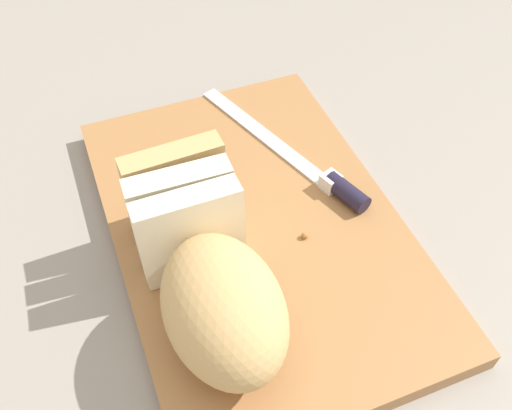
{
  "coord_description": "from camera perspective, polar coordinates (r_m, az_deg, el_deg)",
  "views": [
    {
      "loc": [
        -0.38,
        0.13,
        0.53
      ],
      "look_at": [
        0.0,
        0.0,
        0.05
      ],
      "focal_mm": 40.26,
      "sensor_mm": 36.0,
      "label": 1
    }
  ],
  "objects": [
    {
      "name": "ground_plane",
      "position": [
        0.67,
        0.0,
        -3.08
      ],
      "size": [
        3.0,
        3.0,
        0.0
      ],
      "primitive_type": "plane",
      "color": "gray"
    },
    {
      "name": "cutting_board",
      "position": [
        0.66,
        0.0,
        -2.42
      ],
      "size": [
        0.49,
        0.33,
        0.02
      ],
      "primitive_type": "cube",
      "rotation": [
        0.0,
        0.0,
        0.05
      ],
      "color": "#9E6B3D",
      "rests_on": "ground_plane"
    },
    {
      "name": "bread_loaf",
      "position": [
        0.54,
        -4.7,
        -6.71
      ],
      "size": [
        0.26,
        0.12,
        0.11
      ],
      "rotation": [
        0.0,
        0.0,
        0.06
      ],
      "color": "tan",
      "rests_on": "cutting_board"
    },
    {
      "name": "bread_knife",
      "position": [
        0.69,
        6.44,
        2.96
      ],
      "size": [
        0.28,
        0.13,
        0.02
      ],
      "rotation": [
        0.0,
        0.0,
        0.38
      ],
      "color": "silver",
      "rests_on": "cutting_board"
    },
    {
      "name": "crumb_near_knife",
      "position": [
        0.63,
        4.85,
        -3.04
      ],
      "size": [
        0.01,
        0.01,
        0.01
      ],
      "primitive_type": "sphere",
      "color": "#996633",
      "rests_on": "cutting_board"
    },
    {
      "name": "crumb_near_loaf",
      "position": [
        0.67,
        -1.79,
        0.85
      ],
      "size": [
        0.01,
        0.01,
        0.01
      ],
      "primitive_type": "sphere",
      "color": "#996633",
      "rests_on": "cutting_board"
    },
    {
      "name": "crumb_stray_left",
      "position": [
        0.64,
        -3.3,
        -1.73
      ],
      "size": [
        0.01,
        0.01,
        0.01
      ],
      "primitive_type": "sphere",
      "color": "#996633",
      "rests_on": "cutting_board"
    }
  ]
}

